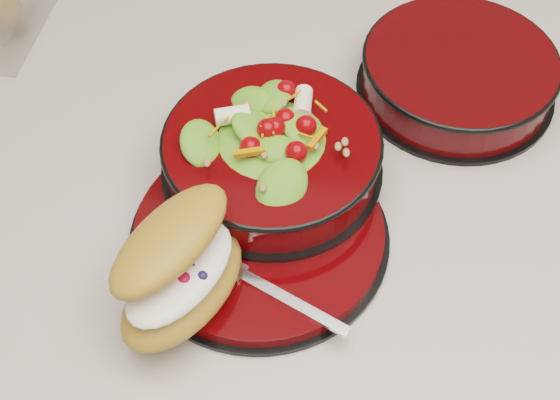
{
  "coord_description": "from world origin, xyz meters",
  "views": [
    {
      "loc": [
        0.0,
        -0.52,
        1.55
      ],
      "look_at": [
        -0.02,
        -0.05,
        0.94
      ],
      "focal_mm": 50.0,
      "sensor_mm": 36.0,
      "label": 1
    }
  ],
  "objects_px": {
    "dinner_plate": "(260,234)",
    "salad_bowl": "(272,148)",
    "fork": "(273,291)",
    "island_counter": "(293,367)",
    "extra_bowl": "(458,73)",
    "croissant": "(181,269)"
  },
  "relations": [
    {
      "from": "salad_bowl",
      "to": "croissant",
      "type": "xyz_separation_m",
      "value": [
        -0.07,
        -0.15,
        0.01
      ]
    },
    {
      "from": "croissant",
      "to": "fork",
      "type": "relative_size",
      "value": 1.31
    },
    {
      "from": "dinner_plate",
      "to": "extra_bowl",
      "type": "height_order",
      "value": "extra_bowl"
    },
    {
      "from": "dinner_plate",
      "to": "croissant",
      "type": "relative_size",
      "value": 1.45
    },
    {
      "from": "fork",
      "to": "island_counter",
      "type": "bearing_deg",
      "value": 21.87
    },
    {
      "from": "island_counter",
      "to": "dinner_plate",
      "type": "height_order",
      "value": "dinner_plate"
    },
    {
      "from": "dinner_plate",
      "to": "extra_bowl",
      "type": "xyz_separation_m",
      "value": [
        0.22,
        0.22,
        0.02
      ]
    },
    {
      "from": "extra_bowl",
      "to": "dinner_plate",
      "type": "bearing_deg",
      "value": -134.45
    },
    {
      "from": "dinner_plate",
      "to": "salad_bowl",
      "type": "height_order",
      "value": "salad_bowl"
    },
    {
      "from": "dinner_plate",
      "to": "salad_bowl",
      "type": "relative_size",
      "value": 1.13
    },
    {
      "from": "croissant",
      "to": "fork",
      "type": "bearing_deg",
      "value": -55.26
    },
    {
      "from": "fork",
      "to": "extra_bowl",
      "type": "relative_size",
      "value": 0.6
    },
    {
      "from": "salad_bowl",
      "to": "fork",
      "type": "relative_size",
      "value": 1.68
    },
    {
      "from": "salad_bowl",
      "to": "island_counter",
      "type": "bearing_deg",
      "value": -9.21
    },
    {
      "from": "dinner_plate",
      "to": "fork",
      "type": "xyz_separation_m",
      "value": [
        0.02,
        -0.07,
        0.01
      ]
    },
    {
      "from": "island_counter",
      "to": "extra_bowl",
      "type": "height_order",
      "value": "extra_bowl"
    },
    {
      "from": "dinner_plate",
      "to": "croissant",
      "type": "distance_m",
      "value": 0.11
    },
    {
      "from": "island_counter",
      "to": "extra_bowl",
      "type": "xyz_separation_m",
      "value": [
        0.18,
        0.15,
        0.48
      ]
    },
    {
      "from": "dinner_plate",
      "to": "fork",
      "type": "relative_size",
      "value": 1.9
    },
    {
      "from": "dinner_plate",
      "to": "extra_bowl",
      "type": "distance_m",
      "value": 0.31
    },
    {
      "from": "dinner_plate",
      "to": "salad_bowl",
      "type": "bearing_deg",
      "value": 83.59
    },
    {
      "from": "island_counter",
      "to": "fork",
      "type": "bearing_deg",
      "value": -98.28
    }
  ]
}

